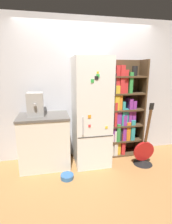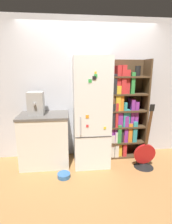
{
  "view_description": "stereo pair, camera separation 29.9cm",
  "coord_description": "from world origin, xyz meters",
  "px_view_note": "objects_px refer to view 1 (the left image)",
  "views": [
    {
      "loc": [
        -0.72,
        -2.8,
        1.67
      ],
      "look_at": [
        -0.08,
        0.15,
        0.95
      ],
      "focal_mm": 28.0,
      "sensor_mm": 36.0,
      "label": 1
    },
    {
      "loc": [
        -0.42,
        -2.84,
        1.67
      ],
      "look_at": [
        -0.08,
        0.15,
        0.95
      ],
      "focal_mm": 28.0,
      "sensor_mm": 36.0,
      "label": 2
    }
  ],
  "objects_px": {
    "espresso_machine": "(35,104)",
    "guitar": "(143,155)",
    "bookshelf": "(121,113)",
    "pet_bowl": "(67,176)",
    "refrigerator": "(91,112)"
  },
  "relations": [
    {
      "from": "bookshelf",
      "to": "espresso_machine",
      "type": "distance_m",
      "value": 1.61
    },
    {
      "from": "bookshelf",
      "to": "guitar",
      "type": "xyz_separation_m",
      "value": [
        0.26,
        -0.49,
        -0.69
      ]
    },
    {
      "from": "guitar",
      "to": "pet_bowl",
      "type": "distance_m",
      "value": 1.42
    },
    {
      "from": "bookshelf",
      "to": "espresso_machine",
      "type": "xyz_separation_m",
      "value": [
        -1.58,
        -0.14,
        0.26
      ]
    },
    {
      "from": "pet_bowl",
      "to": "guitar",
      "type": "bearing_deg",
      "value": 6.13
    },
    {
      "from": "espresso_machine",
      "to": "guitar",
      "type": "xyz_separation_m",
      "value": [
        1.85,
        -0.36,
        -0.95
      ]
    },
    {
      "from": "bookshelf",
      "to": "guitar",
      "type": "distance_m",
      "value": 0.89
    },
    {
      "from": "refrigerator",
      "to": "guitar",
      "type": "bearing_deg",
      "value": -19.42
    },
    {
      "from": "bookshelf",
      "to": "pet_bowl",
      "type": "relative_size",
      "value": 8.96
    },
    {
      "from": "espresso_machine",
      "to": "pet_bowl",
      "type": "distance_m",
      "value": 1.28
    },
    {
      "from": "pet_bowl",
      "to": "espresso_machine",
      "type": "bearing_deg",
      "value": 131.25
    },
    {
      "from": "bookshelf",
      "to": "refrigerator",
      "type": "bearing_deg",
      "value": -164.73
    },
    {
      "from": "pet_bowl",
      "to": "refrigerator",
      "type": "bearing_deg",
      "value": 43.42
    },
    {
      "from": "refrigerator",
      "to": "bookshelf",
      "type": "relative_size",
      "value": 1.02
    },
    {
      "from": "espresso_machine",
      "to": "guitar",
      "type": "relative_size",
      "value": 0.34
    }
  ]
}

